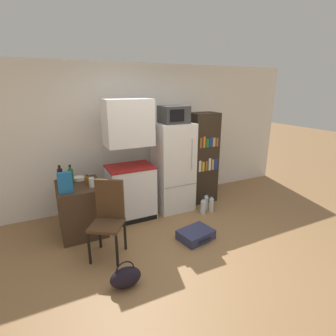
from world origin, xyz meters
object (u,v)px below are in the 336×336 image
object	(u,v)px
bottle_amber_beer	(87,180)
bookshelf	(202,158)
bottle_clear_short	(92,182)
bottle_green_tall	(71,176)
cereal_box	(65,183)
microwave	(174,114)
bowl	(79,179)
water_bottle_middle	(211,205)
suitcase_large_flat	(196,235)
side_table	(81,208)
kitchen_hutch	(130,165)
chair	(109,213)
water_bottle_back	(206,203)
water_bottle_front	(203,207)
handbag	(126,277)
bottle_ketchup_red	(62,182)
bottle_wine_dark	(60,175)
refrigerator	(173,167)

from	to	relation	value
bottle_amber_beer	bookshelf	bearing A→B (deg)	5.69
bottle_amber_beer	bottle_clear_short	world-z (taller)	bottle_clear_short
bottle_green_tall	cereal_box	distance (m)	0.39
microwave	bowl	world-z (taller)	microwave
bottle_amber_beer	cereal_box	xyz separation A→B (m)	(-0.33, -0.23, 0.09)
water_bottle_middle	bottle_amber_beer	bearing A→B (deg)	171.54
suitcase_large_flat	side_table	bearing A→B (deg)	135.07
kitchen_hutch	cereal_box	bearing A→B (deg)	-160.42
microwave	bottle_amber_beer	world-z (taller)	microwave
microwave	chair	distance (m)	2.01
bottle_green_tall	water_bottle_back	size ratio (longest dim) A/B	0.90
side_table	water_bottle_back	distance (m)	2.21
bookshelf	cereal_box	world-z (taller)	bookshelf
kitchen_hutch	water_bottle_front	size ratio (longest dim) A/B	6.49
bottle_clear_short	water_bottle_back	xyz separation A→B (m)	(2.01, -0.05, -0.72)
handbag	bottle_clear_short	bearing A→B (deg)	93.20
handbag	water_bottle_front	bearing A→B (deg)	32.54
bottle_ketchup_red	water_bottle_back	size ratio (longest dim) A/B	0.64
bowl	suitcase_large_flat	size ratio (longest dim) A/B	0.32
side_table	bookshelf	world-z (taller)	bookshelf
bottle_wine_dark	handbag	distance (m)	1.97
suitcase_large_flat	bottle_clear_short	bearing A→B (deg)	136.96
water_bottle_front	refrigerator	bearing A→B (deg)	129.58
kitchen_hutch	refrigerator	xyz separation A→B (m)	(0.81, -0.01, -0.14)
chair	bowl	bearing A→B (deg)	135.99
chair	water_bottle_middle	bearing A→B (deg)	45.28
bottle_ketchup_red	water_bottle_middle	bearing A→B (deg)	-7.73
bookshelf	bottle_amber_beer	size ratio (longest dim) A/B	11.93
bookshelf	bottle_ketchup_red	xyz separation A→B (m)	(-2.56, -0.20, -0.01)
bookshelf	bottle_wine_dark	bearing A→B (deg)	178.31
bottle_ketchup_red	water_bottle_back	distance (m)	2.52
suitcase_large_flat	water_bottle_middle	size ratio (longest dim) A/B	1.72
bookshelf	bowl	world-z (taller)	bookshelf
bowl	cereal_box	world-z (taller)	cereal_box
bookshelf	bottle_green_tall	size ratio (longest dim) A/B	5.98
bottle_clear_short	water_bottle_middle	size ratio (longest dim) A/B	0.56
bottle_amber_beer	water_bottle_back	distance (m)	2.18
microwave	side_table	bearing A→B (deg)	-176.21
suitcase_large_flat	bottle_ketchup_red	bearing A→B (deg)	138.74
water_bottle_middle	water_bottle_back	world-z (taller)	water_bottle_back
bottle_amber_beer	handbag	distance (m)	1.63
bottle_green_tall	chair	bearing A→B (deg)	-68.74
water_bottle_middle	cereal_box	bearing A→B (deg)	178.13
water_bottle_back	water_bottle_middle	bearing A→B (deg)	-70.99
cereal_box	water_bottle_middle	bearing A→B (deg)	-1.87
water_bottle_middle	kitchen_hutch	bearing A→B (deg)	161.67
bottle_ketchup_red	suitcase_large_flat	bearing A→B (deg)	-30.19
cereal_box	suitcase_large_flat	world-z (taller)	cereal_box
handbag	water_bottle_back	distance (m)	2.31
chair	water_bottle_back	world-z (taller)	chair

